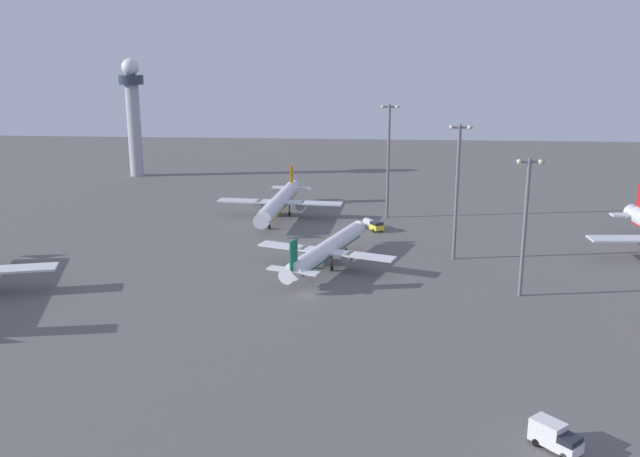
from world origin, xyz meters
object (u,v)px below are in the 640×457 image
airplane_mid_apron (279,202)px  catering_truck (555,436)px  airplane_terminal_side (326,250)px  apron_light_central (525,219)px  apron_light_west (388,155)px  fuel_truck (373,224)px  apron_light_east (457,184)px  control_tower (133,109)px

airplane_mid_apron → catering_truck: 112.36m
airplane_terminal_side → catering_truck: airplane_terminal_side is taller
apron_light_central → apron_light_west: bearing=111.8°
catering_truck → apron_light_central: (5.90, 49.21, 12.51)m
catering_truck → fuel_truck: 94.63m
airplane_terminal_side → apron_light_east: size_ratio=1.28×
fuel_truck → apron_light_west: (3.45, 12.87, 14.83)m
control_tower → apron_light_east: control_tower is taller
catering_truck → apron_light_central: bearing=-139.7°
apron_light_west → apron_light_central: bearing=-68.2°
apron_light_east → apron_light_central: 23.38m
catering_truck → control_tower: bearing=-100.6°
airplane_terminal_side → apron_light_east: bearing=35.6°
catering_truck → apron_light_east: 72.08m
fuel_truck → apron_light_east: bearing=93.8°
apron_light_west → apron_light_central: 60.52m
catering_truck → apron_light_east: bearing=-130.1°
airplane_terminal_side → fuel_truck: bearing=91.7°
apron_light_west → catering_truck: bearing=-81.1°
fuel_truck → apron_light_west: bearing=-138.5°
airplane_mid_apron → apron_light_west: apron_light_west is taller
catering_truck → apron_light_east: apron_light_east is taller
airplane_terminal_side → catering_truck: (29.39, -62.95, -1.98)m
airplane_mid_apron → catering_truck: (44.03, -103.34, -2.44)m
control_tower → airplane_terminal_side: size_ratio=1.08×
airplane_mid_apron → apron_light_central: (49.94, -54.13, 10.08)m
catering_truck → apron_light_west: apron_light_west is taller
fuel_truck → apron_light_west: 19.94m
catering_truck → apron_light_west: bearing=-123.9°
fuel_truck → apron_light_central: size_ratio=0.26×
catering_truck → fuel_truck: bearing=-120.6°
control_tower → apron_light_east: size_ratio=1.39×
apron_light_east → apron_light_central: (9.30, -21.39, -1.64)m
control_tower → catering_truck: size_ratio=6.69×
control_tower → airplane_terminal_side: bearing=-53.5°
airplane_mid_apron → apron_light_east: 53.48m
airplane_mid_apron → apron_light_west: bearing=-171.6°
apron_light_west → apron_light_central: (22.49, -56.15, -2.10)m
airplane_mid_apron → apron_light_west: (27.44, 2.02, 12.18)m
apron_light_central → apron_light_east: bearing=113.5°
apron_light_east → apron_light_central: size_ratio=1.13×
control_tower → airplane_terminal_side: control_tower is taller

